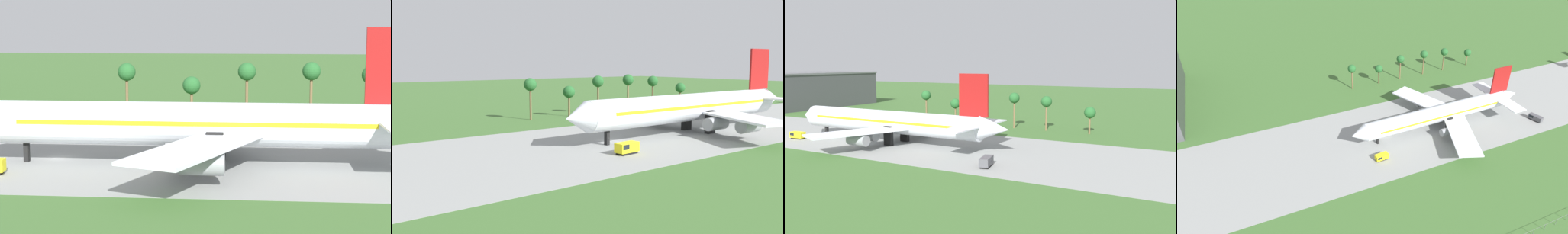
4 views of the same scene
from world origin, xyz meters
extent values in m
plane|color=#3D662D|center=(0.00, 0.00, 0.00)|extent=(600.00, 600.00, 0.00)
cube|color=gray|center=(0.00, 0.00, 0.01)|extent=(320.00, 44.00, 0.02)
cylinder|color=silver|center=(20.85, -2.96, 5.89)|extent=(58.62, 6.21, 6.21)
cone|color=silver|center=(-10.95, -2.96, 5.89)|extent=(4.97, 6.09, 6.09)
cone|color=silver|center=(54.04, -2.96, 6.36)|extent=(7.76, 5.90, 5.90)
cube|color=yellow|center=(20.85, -2.96, 6.36)|extent=(49.83, 6.33, 0.62)
cube|color=maroon|center=(48.30, -2.96, 14.28)|extent=(8.07, 0.50, 10.56)
cube|color=silver|center=(48.61, -2.96, 6.83)|extent=(5.59, 24.84, 0.30)
cube|color=silver|center=(22.06, -15.59, 4.81)|extent=(16.95, 26.45, 0.44)
cube|color=silver|center=(22.06, 9.67, 4.81)|extent=(16.95, 26.45, 0.44)
cylinder|color=gray|center=(20.34, -10.41, 3.01)|extent=(5.59, 2.79, 2.79)
cylinder|color=gray|center=(22.85, -16.62, 3.01)|extent=(5.59, 2.79, 2.79)
cylinder|color=gray|center=(20.34, 4.49, 3.01)|extent=(5.59, 2.79, 2.79)
cylinder|color=gray|center=(22.85, 10.70, 3.01)|extent=(5.59, 2.79, 2.79)
cube|color=black|center=(-3.77, -2.96, 2.64)|extent=(0.70, 0.90, 5.27)
cube|color=black|center=(23.78, -6.38, 2.64)|extent=(2.40, 1.20, 5.27)
cube|color=black|center=(23.78, 0.45, 2.64)|extent=(2.40, 1.20, 5.27)
cube|color=black|center=(-6.30, -11.49, 0.20)|extent=(3.90, 2.09, 0.40)
cube|color=yellow|center=(-6.30, -11.49, 1.25)|extent=(4.58, 2.34, 1.69)
cube|color=black|center=(-7.51, -11.59, 1.50)|extent=(1.71, 2.16, 0.90)
cube|color=black|center=(58.28, -14.80, 0.20)|extent=(2.81, 4.69, 0.40)
cube|color=#4C4C51|center=(58.28, -14.80, 1.28)|extent=(3.19, 5.48, 1.76)
cube|color=black|center=(57.94, -13.42, 1.54)|extent=(2.42, 2.24, 0.90)
cube|color=#47474C|center=(-83.82, 56.70, 8.25)|extent=(36.00, 60.00, 16.51)
cube|color=slate|center=(-83.82, 56.70, 16.91)|extent=(36.72, 61.20, 0.80)
cylinder|color=brown|center=(51.58, 38.84, 4.50)|extent=(0.56, 0.56, 9.00)
sphere|color=#235B28|center=(51.58, 38.84, 9.60)|extent=(3.60, 3.60, 3.60)
cylinder|color=brown|center=(3.26, 38.84, 4.66)|extent=(0.56, 0.56, 9.31)
sphere|color=#235B28|center=(3.26, 38.84, 9.91)|extent=(3.60, 3.60, 3.60)
cylinder|color=brown|center=(16.36, 38.84, 3.36)|extent=(0.56, 0.56, 6.73)
sphere|color=#235B28|center=(16.36, 38.84, 7.33)|extent=(3.60, 3.60, 3.60)
cylinder|color=brown|center=(65.92, 38.84, 3.10)|extent=(0.56, 0.56, 6.19)
sphere|color=#235B28|center=(65.92, 38.84, 6.79)|extent=(3.60, 3.60, 3.60)
cylinder|color=brown|center=(40.06, 38.84, 4.86)|extent=(0.56, 0.56, 9.73)
sphere|color=#235B28|center=(40.06, 38.84, 10.33)|extent=(3.60, 3.60, 3.60)
cylinder|color=brown|center=(27.40, 38.84, 4.78)|extent=(0.56, 0.56, 9.56)
sphere|color=#235B28|center=(27.40, 38.84, 10.16)|extent=(3.60, 3.60, 3.60)
camera|label=1|loc=(29.56, -101.24, 20.98)|focal=65.00mm
camera|label=2|loc=(-57.32, -67.05, 16.11)|focal=40.00mm
camera|label=3|loc=(101.61, -95.01, 22.27)|focal=40.00mm
camera|label=4|loc=(-46.09, -91.65, 74.35)|focal=32.00mm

